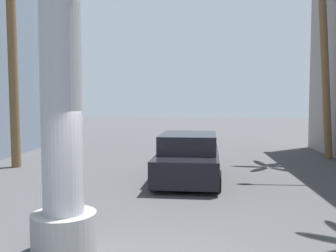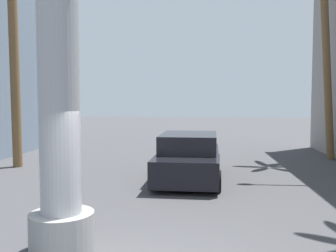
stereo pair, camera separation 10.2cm
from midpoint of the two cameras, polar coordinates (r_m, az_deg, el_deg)
The scene contains 4 objects.
ground_plane at distance 15.30m, azimuth 1.44°, elevation -6.22°, with size 94.98×94.98×0.00m, color #424244.
car_lead at distance 12.86m, azimuth 3.44°, elevation -4.82°, with size 2.27×4.98×1.56m.
palm_tree_mid_left at distance 16.55m, azimuth -22.40°, elevation 13.07°, with size 2.67×2.56×9.12m.
palm_tree_mid_right at distance 19.00m, azimuth 23.19°, elevation 13.29°, with size 3.31×3.09×9.44m.
Camera 2 is at (0.96, -5.04, 2.67)m, focal length 40.00 mm.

